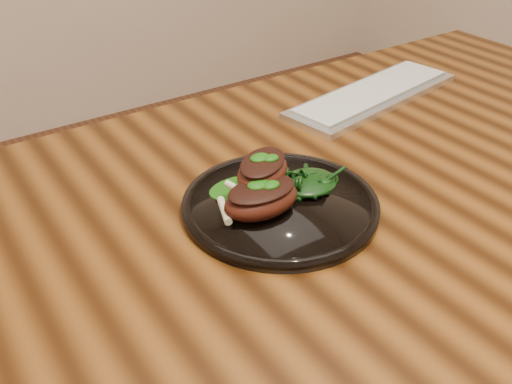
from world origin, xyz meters
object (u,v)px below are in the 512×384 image
(desk, at_px, (321,225))
(plate, at_px, (280,205))
(greens_heap, at_px, (309,179))
(keyboard, at_px, (373,95))
(lamb_chop_front, at_px, (261,198))

(desk, relative_size, plate, 5.69)
(desk, distance_m, plate, 0.14)
(greens_heap, xyz_separation_m, keyboard, (0.33, 0.21, -0.02))
(desk, bearing_deg, plate, -167.45)
(keyboard, bearing_deg, lamb_chop_front, -152.34)
(lamb_chop_front, relative_size, greens_heap, 1.36)
(plate, relative_size, keyboard, 0.66)
(greens_heap, bearing_deg, desk, 20.68)
(plate, bearing_deg, lamb_chop_front, -166.52)
(desk, bearing_deg, lamb_chop_front, -167.18)
(desk, xyz_separation_m, lamb_chop_front, (-0.14, -0.03, 0.12))
(plate, relative_size, greens_heap, 3.24)
(desk, relative_size, greens_heap, 18.43)
(lamb_chop_front, bearing_deg, keyboard, 27.66)
(plate, bearing_deg, keyboard, 28.99)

